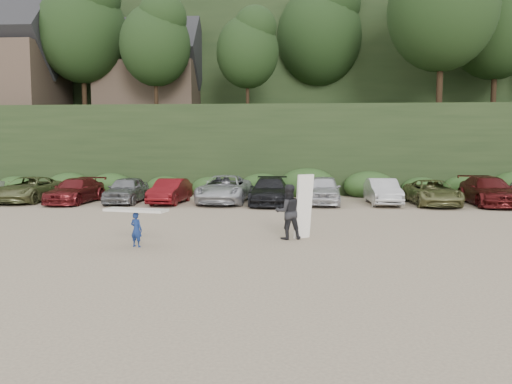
{
  "coord_description": "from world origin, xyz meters",
  "views": [
    {
      "loc": [
        -0.39,
        -17.8,
        3.2
      ],
      "look_at": [
        -1.77,
        3.0,
        1.3
      ],
      "focal_mm": 35.0,
      "sensor_mm": 36.0,
      "label": 1
    }
  ],
  "objects": [
    {
      "name": "child_surfer",
      "position": [
        -5.25,
        -2.35,
        0.84
      ],
      "size": [
        2.12,
        1.0,
        1.23
      ],
      "color": "navy",
      "rests_on": "ground"
    },
    {
      "name": "adult_surfer",
      "position": [
        -0.37,
        -0.66,
        0.97
      ],
      "size": [
        1.43,
        0.94,
        2.25
      ],
      "color": "black",
      "rests_on": "ground"
    },
    {
      "name": "hillside_backdrop",
      "position": [
        -0.26,
        35.93,
        11.22
      ],
      "size": [
        90.0,
        41.5,
        28.0
      ],
      "color": "black",
      "rests_on": "ground"
    },
    {
      "name": "parked_cars",
      "position": [
        -2.1,
        10.0,
        0.74
      ],
      "size": [
        39.32,
        6.07,
        1.6
      ],
      "color": "#AAAAAF",
      "rests_on": "ground"
    },
    {
      "name": "ground",
      "position": [
        0.0,
        0.0,
        0.0
      ],
      "size": [
        120.0,
        120.0,
        0.0
      ],
      "primitive_type": "plane",
      "color": "tan",
      "rests_on": "ground"
    }
  ]
}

